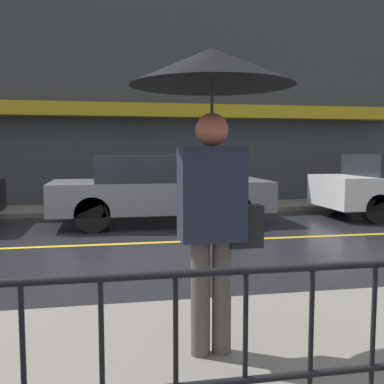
# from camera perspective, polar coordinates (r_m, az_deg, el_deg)

# --- Properties ---
(ground_plane) EXTENTS (80.00, 80.00, 0.00)m
(ground_plane) POSITION_cam_1_polar(r_m,az_deg,el_deg) (7.59, -12.03, -6.61)
(ground_plane) COLOR black
(sidewalk_near) EXTENTS (28.00, 2.58, 0.11)m
(sidewalk_near) POSITION_cam_1_polar(r_m,az_deg,el_deg) (3.27, -13.93, -22.22)
(sidewalk_near) COLOR slate
(sidewalk_near) RESTS_ON ground_plane
(sidewalk_far) EXTENTS (28.00, 1.65, 0.11)m
(sidewalk_far) POSITION_cam_1_polar(r_m,az_deg,el_deg) (11.59, -11.60, -2.18)
(sidewalk_far) COLOR slate
(sidewalk_far) RESTS_ON ground_plane
(lane_marking) EXTENTS (25.20, 0.12, 0.01)m
(lane_marking) POSITION_cam_1_polar(r_m,az_deg,el_deg) (7.59, -12.03, -6.58)
(lane_marking) COLOR gold
(lane_marking) RESTS_ON ground_plane
(building_storefront) EXTENTS (28.00, 0.85, 6.26)m
(building_storefront) POSITION_cam_1_polar(r_m,az_deg,el_deg) (12.53, -11.80, 12.32)
(building_storefront) COLOR #383D42
(building_storefront) RESTS_ON ground_plane
(railing_foreground) EXTENTS (12.00, 0.04, 0.94)m
(railing_foreground) POSITION_cam_1_polar(r_m,az_deg,el_deg) (2.06, -16.05, -19.71)
(railing_foreground) COLOR black
(railing_foreground) RESTS_ON sidewalk_near
(pedestrian) EXTENTS (1.12, 1.12, 2.14)m
(pedestrian) POSITION_cam_1_polar(r_m,az_deg,el_deg) (3.11, 2.63, 10.30)
(pedestrian) COLOR #4C4742
(pedestrian) RESTS_ON sidewalk_near
(car_grey) EXTENTS (4.52, 1.76, 1.44)m
(car_grey) POSITION_cam_1_polar(r_m,az_deg,el_deg) (9.47, -4.25, 0.43)
(car_grey) COLOR slate
(car_grey) RESTS_ON ground_plane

